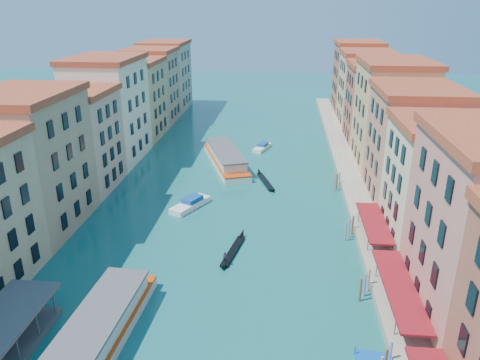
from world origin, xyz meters
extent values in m
cube|color=#A3815E|center=(-26.00, 39.50, 9.50)|extent=(12.00, 17.00, 19.00)
cube|color=#943620|center=(-26.00, 39.50, 19.50)|extent=(12.80, 17.40, 1.00)
cube|color=tan|center=(-26.00, 55.00, 8.25)|extent=(12.00, 14.00, 16.50)
cube|color=#943620|center=(-26.00, 55.00, 17.00)|extent=(12.80, 14.40, 1.00)
cube|color=beige|center=(-26.00, 71.00, 10.00)|extent=(12.00, 18.00, 20.00)
cube|color=#943620|center=(-26.00, 71.00, 20.50)|extent=(12.80, 18.40, 1.00)
cube|color=tan|center=(-26.00, 88.00, 8.75)|extent=(12.00, 16.00, 17.50)
cube|color=#943620|center=(-26.00, 88.00, 18.00)|extent=(12.80, 16.40, 1.00)
cube|color=tan|center=(-26.00, 103.50, 9.25)|extent=(12.00, 15.00, 18.50)
cube|color=#943620|center=(-26.00, 103.50, 19.00)|extent=(12.80, 15.40, 1.00)
cube|color=tan|center=(-26.00, 119.50, 9.50)|extent=(12.00, 17.00, 19.00)
cube|color=#943620|center=(-26.00, 119.50, 19.50)|extent=(12.80, 17.40, 1.00)
cube|color=beige|center=(30.00, 39.00, 8.25)|extent=(12.00, 14.00, 16.50)
cube|color=#943620|center=(30.00, 39.00, 17.00)|extent=(12.80, 14.40, 1.00)
cube|color=#C07458|center=(30.00, 54.00, 9.00)|extent=(12.00, 16.00, 18.00)
cube|color=#943620|center=(30.00, 54.00, 18.50)|extent=(12.80, 16.40, 1.00)
cube|color=tan|center=(30.00, 71.00, 10.00)|extent=(12.00, 18.00, 20.00)
cube|color=#943620|center=(30.00, 71.00, 20.50)|extent=(12.80, 18.40, 1.00)
cube|color=#A95141|center=(30.00, 87.50, 8.75)|extent=(12.00, 15.00, 17.50)
cube|color=#943620|center=(30.00, 87.50, 18.00)|extent=(12.80, 15.40, 1.00)
cube|color=tan|center=(30.00, 103.00, 9.25)|extent=(12.00, 16.00, 18.50)
cube|color=#943620|center=(30.00, 103.00, 19.00)|extent=(12.80, 16.40, 1.00)
cube|color=#995641|center=(30.00, 119.50, 9.75)|extent=(12.00, 17.00, 19.50)
cube|color=#943620|center=(30.00, 119.50, 20.00)|extent=(12.80, 17.40, 1.00)
cube|color=gray|center=(22.00, 65.00, 0.50)|extent=(4.00, 140.00, 1.00)
cube|color=maroon|center=(22.20, 23.50, 3.00)|extent=(3.20, 15.30, 0.25)
cylinder|color=#525254|center=(20.80, 18.40, 1.50)|extent=(0.12, 0.12, 3.00)
cylinder|color=#525254|center=(20.80, 28.60, 1.50)|extent=(0.12, 0.12, 3.00)
cube|color=maroon|center=(22.20, 39.00, 3.00)|extent=(3.20, 12.60, 0.25)
cylinder|color=#525254|center=(20.80, 34.80, 1.50)|extent=(0.12, 0.12, 3.00)
cylinder|color=#525254|center=(20.80, 43.20, 1.50)|extent=(0.12, 0.12, 3.00)
cylinder|color=brown|center=(19.70, 15.00, 1.30)|extent=(0.24, 0.24, 3.20)
cylinder|color=brown|center=(18.50, 25.00, 1.30)|extent=(0.24, 0.24, 3.20)
cylinder|color=brown|center=(19.10, 26.00, 1.30)|extent=(0.24, 0.24, 3.20)
cylinder|color=brown|center=(19.70, 27.00, 1.30)|extent=(0.24, 0.24, 3.20)
cylinder|color=brown|center=(18.50, 39.00, 1.30)|extent=(0.24, 0.24, 3.20)
cylinder|color=brown|center=(19.10, 40.00, 1.30)|extent=(0.24, 0.24, 3.20)
cylinder|color=brown|center=(19.70, 41.00, 1.30)|extent=(0.24, 0.24, 3.20)
cylinder|color=brown|center=(18.50, 57.00, 1.30)|extent=(0.24, 0.24, 3.20)
cylinder|color=brown|center=(19.10, 58.00, 1.30)|extent=(0.24, 0.24, 3.20)
cylinder|color=brown|center=(19.70, 59.00, 1.30)|extent=(0.24, 0.24, 3.20)
cube|color=silver|center=(-7.73, 15.03, 0.66)|extent=(6.04, 22.08, 1.31)
cube|color=silver|center=(-7.73, 15.03, 2.08)|extent=(5.27, 17.69, 1.75)
cube|color=#525254|center=(-7.73, 15.03, 3.11)|extent=(5.63, 18.25, 0.27)
cube|color=#D1420C|center=(-7.73, 15.03, 1.26)|extent=(6.10, 22.08, 0.27)
cube|color=white|center=(-1.90, 69.18, 0.67)|extent=(12.03, 22.74, 1.34)
cube|color=silver|center=(-1.90, 69.18, 2.12)|extent=(10.05, 18.34, 1.79)
cube|color=#525254|center=(-1.90, 69.18, 3.18)|extent=(10.55, 18.97, 0.28)
cube|color=#D1420C|center=(-1.90, 69.18, 1.28)|extent=(12.09, 22.76, 0.28)
cube|color=black|center=(3.34, 34.30, 0.20)|extent=(2.49, 8.10, 0.40)
cone|color=black|center=(4.18, 38.70, 0.54)|extent=(1.13, 1.92, 1.50)
cone|color=black|center=(2.49, 29.90, 0.45)|extent=(1.07, 1.61, 1.33)
imported|color=#2A202C|center=(2.70, 30.96, 1.13)|extent=(0.62, 0.47, 1.55)
cube|color=black|center=(6.53, 59.93, 0.21)|extent=(3.58, 8.30, 0.42)
cone|color=black|center=(5.08, 64.37, 0.56)|extent=(1.38, 2.04, 1.57)
cone|color=black|center=(7.97, 55.50, 0.47)|extent=(1.28, 1.74, 1.38)
cube|color=white|center=(-5.06, 47.98, 0.44)|extent=(5.77, 8.03, 0.89)
cube|color=#124595|center=(-4.81, 48.47, 1.22)|extent=(3.32, 3.88, 0.78)
cube|color=white|center=(4.87, 80.39, 0.37)|extent=(4.05, 6.78, 0.74)
cube|color=#124595|center=(5.02, 80.83, 1.02)|extent=(2.48, 3.17, 0.65)
camera|label=1|loc=(9.37, -19.67, 31.32)|focal=35.00mm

